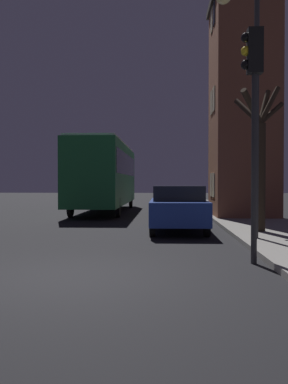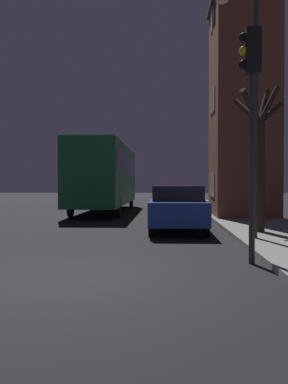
{
  "view_description": "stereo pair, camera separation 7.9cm",
  "coord_description": "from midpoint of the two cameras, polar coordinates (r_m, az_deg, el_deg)",
  "views": [
    {
      "loc": [
        1.64,
        -7.32,
        1.64
      ],
      "look_at": [
        0.71,
        12.33,
        1.2
      ],
      "focal_mm": 40.0,
      "sensor_mm": 36.0,
      "label": 1
    },
    {
      "loc": [
        1.71,
        -7.32,
        1.64
      ],
      "look_at": [
        0.71,
        12.33,
        1.2
      ],
      "focal_mm": 40.0,
      "sensor_mm": 36.0,
      "label": 2
    }
  ],
  "objects": [
    {
      "name": "ground_plane",
      "position": [
        7.69,
        -10.14,
        -11.06
      ],
      "size": [
        120.0,
        120.0,
        0.0
      ],
      "primitive_type": "plane",
      "color": "black"
    },
    {
      "name": "traffic_light",
      "position": [
        9.02,
        14.11,
        12.27
      ],
      "size": [
        0.43,
        0.24,
        4.72
      ],
      "color": "#28282B",
      "rests_on": "ground"
    },
    {
      "name": "bus",
      "position": [
        24.02,
        -5.28,
        2.69
      ],
      "size": [
        2.48,
        11.61,
        3.77
      ],
      "color": "#1E6B33",
      "rests_on": "ground"
    },
    {
      "name": "bare_tree",
      "position": [
        13.73,
        14.99,
        4.54
      ],
      "size": [
        1.65,
        1.96,
        4.52
      ],
      "color": "#2D2319",
      "rests_on": "sidewalk"
    },
    {
      "name": "brick_building",
      "position": [
        20.58,
        12.9,
        11.15
      ],
      "size": [
        2.96,
        4.08,
        10.05
      ],
      "color": "brown",
      "rests_on": "sidewalk"
    },
    {
      "name": "streetlamp",
      "position": [
        12.36,
        12.92,
        16.12
      ],
      "size": [
        1.19,
        0.44,
        6.78
      ],
      "color": "#28282B",
      "rests_on": "sidewalk"
    },
    {
      "name": "car_mid_lane",
      "position": [
        21.08,
        3.8,
        -1.26
      ],
      "size": [
        1.78,
        4.02,
        1.33
      ],
      "color": "olive",
      "rests_on": "ground"
    },
    {
      "name": "car_near_lane",
      "position": [
        14.32,
        4.41,
        -2.06
      ],
      "size": [
        1.82,
        4.3,
        1.53
      ],
      "color": "navy",
      "rests_on": "ground"
    }
  ]
}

